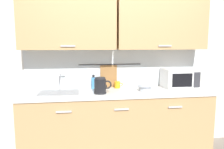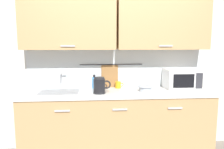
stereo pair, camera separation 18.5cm
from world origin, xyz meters
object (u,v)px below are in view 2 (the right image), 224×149
(mug_near_sink, at_px, (102,86))
(mug_by_kettle, at_px, (118,85))
(mixing_bowl, at_px, (145,88))
(dish_soap_bottle, at_px, (94,82))
(microwave, at_px, (181,79))
(electric_kettle, at_px, (100,85))

(mug_near_sink, xyz_separation_m, mug_by_kettle, (0.24, 0.09, 0.00))
(mixing_bowl, bearing_deg, dish_soap_bottle, 160.00)
(microwave, xyz_separation_m, mug_by_kettle, (-0.89, 0.09, -0.09))
(microwave, relative_size, dish_soap_bottle, 2.35)
(electric_kettle, xyz_separation_m, mug_by_kettle, (0.27, 0.31, -0.05))
(dish_soap_bottle, distance_m, mixing_bowl, 0.72)
(microwave, bearing_deg, mixing_bowl, -164.31)
(microwave, bearing_deg, dish_soap_bottle, 175.77)
(mixing_bowl, bearing_deg, mug_by_kettle, 144.29)
(mug_by_kettle, bearing_deg, dish_soap_bottle, 179.15)
(dish_soap_bottle, height_order, mug_near_sink, dish_soap_bottle)
(mixing_bowl, xyz_separation_m, mug_by_kettle, (-0.33, 0.24, 0.00))
(microwave, distance_m, mixing_bowl, 0.58)
(dish_soap_bottle, bearing_deg, electric_kettle, -77.65)
(mug_by_kettle, bearing_deg, mixing_bowl, -35.71)
(mug_near_sink, relative_size, mixing_bowl, 0.56)
(dish_soap_bottle, bearing_deg, microwave, -4.23)
(mug_near_sink, bearing_deg, dish_soap_bottle, 136.66)
(electric_kettle, relative_size, mug_near_sink, 1.89)
(mug_by_kettle, bearing_deg, microwave, -5.52)
(electric_kettle, distance_m, mug_near_sink, 0.23)
(mixing_bowl, height_order, mug_by_kettle, mug_by_kettle)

